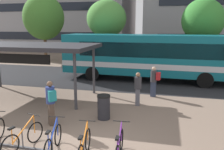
# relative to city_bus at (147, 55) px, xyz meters

# --- Properties ---
(bus_lane_asphalt) EXTENTS (80.00, 7.20, 0.01)m
(bus_lane_asphalt) POSITION_rel_city_bus_xyz_m (-0.78, -0.00, -1.77)
(bus_lane_asphalt) COLOR #232326
(bus_lane_asphalt) RESTS_ON ground
(city_bus) EXTENTS (12.11, 2.99, 3.20)m
(city_bus) POSITION_rel_city_bus_xyz_m (0.00, 0.00, 0.00)
(city_bus) COLOR #0F6070
(city_bus) RESTS_ON ground
(bike_rack) EXTENTS (6.17, 0.08, 0.70)m
(bike_rack) POSITION_rel_city_bus_xyz_m (-2.38, -10.51, -1.69)
(bike_rack) COLOR #47474C
(bike_rack) RESTS_ON ground
(parked_bicycle_orange_2) EXTENTS (0.57, 1.69, 0.99)m
(parked_bicycle_orange_2) POSITION_rel_city_bus_xyz_m (-2.84, -10.54, -1.39)
(parked_bicycle_orange_2) COLOR black
(parked_bicycle_orange_2) RESTS_ON ground
(parked_bicycle_blue_3) EXTENTS (0.52, 1.71, 0.99)m
(parked_bicycle_blue_3) POSITION_rel_city_bus_xyz_m (-1.82, -10.53, -1.39)
(parked_bicycle_blue_3) COLOR black
(parked_bicycle_blue_3) RESTS_ON ground
(parked_bicycle_orange_4) EXTENTS (0.52, 1.71, 0.99)m
(parked_bicycle_orange_4) POSITION_rel_city_bus_xyz_m (-0.79, -10.61, -1.39)
(parked_bicycle_orange_4) COLOR black
(parked_bicycle_orange_4) RESTS_ON ground
(parked_bicycle_purple_5) EXTENTS (0.52, 1.72, 0.99)m
(parked_bicycle_purple_5) POSITION_rel_city_bus_xyz_m (0.20, -10.41, -1.39)
(parked_bicycle_purple_5) COLOR black
(parked_bicycle_purple_5) RESTS_ON ground
(transit_shelter) EXTENTS (7.08, 3.62, 2.86)m
(transit_shelter) POSITION_rel_city_bus_xyz_m (-5.76, -5.45, 0.92)
(transit_shelter) COLOR #38383D
(transit_shelter) RESTS_ON ground
(commuter_navy_pack_0) EXTENTS (0.36, 0.54, 1.63)m
(commuter_navy_pack_0) POSITION_rel_city_bus_xyz_m (0.08, -5.49, -0.83)
(commuter_navy_pack_0) COLOR #565660
(commuter_navy_pack_0) RESTS_ON ground
(commuter_teal_pack_2) EXTENTS (0.58, 0.59, 1.77)m
(commuter_teal_pack_2) POSITION_rel_city_bus_xyz_m (-2.86, -8.66, -0.76)
(commuter_teal_pack_2) COLOR #47382D
(commuter_teal_pack_2) RESTS_ON ground
(commuter_red_pack_3) EXTENTS (0.58, 0.43, 1.66)m
(commuter_red_pack_3) POSITION_rel_city_bus_xyz_m (0.76, -3.90, -0.82)
(commuter_red_pack_3) COLOR #2D3851
(commuter_red_pack_3) RESTS_ON ground
(trash_bin) EXTENTS (0.55, 0.55, 1.03)m
(trash_bin) POSITION_rel_city_bus_xyz_m (-1.06, -7.57, -1.26)
(trash_bin) COLOR #232328
(trash_bin) RESTS_ON ground
(street_tree_0) EXTENTS (4.28, 4.28, 7.02)m
(street_tree_0) POSITION_rel_city_bus_xyz_m (-11.55, 6.56, 2.89)
(street_tree_0) COLOR brown
(street_tree_0) RESTS_ON ground
(street_tree_1) EXTENTS (3.36, 3.36, 5.95)m
(street_tree_1) POSITION_rel_city_bus_xyz_m (4.01, 4.07, 2.45)
(street_tree_1) COLOR brown
(street_tree_1) RESTS_ON ground
(street_tree_2) EXTENTS (3.45, 3.45, 6.01)m
(street_tree_2) POSITION_rel_city_bus_xyz_m (-3.95, 3.79, 2.61)
(street_tree_2) COLOR brown
(street_tree_2) RESTS_ON ground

